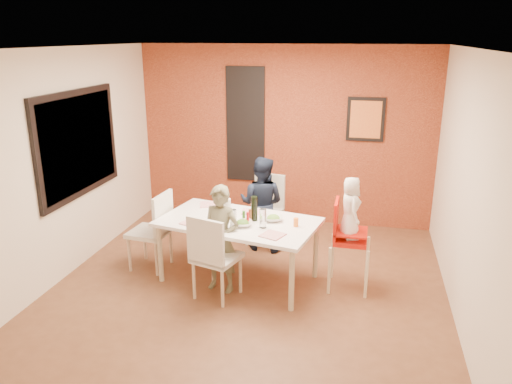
% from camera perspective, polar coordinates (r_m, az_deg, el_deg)
% --- Properties ---
extents(ground, '(4.50, 4.50, 0.00)m').
position_cam_1_polar(ground, '(6.04, -0.64, -10.40)').
color(ground, brown).
rests_on(ground, ground).
extents(ceiling, '(4.50, 4.50, 0.02)m').
position_cam_1_polar(ceiling, '(5.33, -0.74, 16.17)').
color(ceiling, white).
rests_on(ceiling, wall_back).
extents(wall_back, '(4.50, 0.02, 2.70)m').
position_cam_1_polar(wall_back, '(7.68, 3.25, 6.45)').
color(wall_back, beige).
rests_on(wall_back, ground).
extents(wall_front, '(4.50, 0.02, 2.70)m').
position_cam_1_polar(wall_front, '(3.51, -9.34, -7.64)').
color(wall_front, beige).
rests_on(wall_front, ground).
extents(wall_left, '(0.02, 4.50, 2.70)m').
position_cam_1_polar(wall_left, '(6.42, -20.64, 3.11)').
color(wall_left, beige).
rests_on(wall_left, ground).
extents(wall_right, '(0.02, 4.50, 2.70)m').
position_cam_1_polar(wall_right, '(5.48, 22.84, 0.48)').
color(wall_right, beige).
rests_on(wall_right, ground).
extents(brick_accent_wall, '(4.50, 0.02, 2.70)m').
position_cam_1_polar(brick_accent_wall, '(7.66, 3.22, 6.42)').
color(brick_accent_wall, maroon).
rests_on(brick_accent_wall, ground).
extents(picture_window_frame, '(0.05, 1.70, 1.30)m').
position_cam_1_polar(picture_window_frame, '(6.53, -19.66, 5.24)').
color(picture_window_frame, black).
rests_on(picture_window_frame, wall_left).
extents(picture_window_pane, '(0.02, 1.55, 1.15)m').
position_cam_1_polar(picture_window_pane, '(6.52, -19.55, 5.24)').
color(picture_window_pane, black).
rests_on(picture_window_pane, wall_left).
extents(glassblock_strip, '(0.55, 0.03, 1.70)m').
position_cam_1_polar(glassblock_strip, '(7.74, -1.20, 7.69)').
color(glassblock_strip, silver).
rests_on(glassblock_strip, wall_back).
extents(glassblock_surround, '(0.60, 0.03, 1.76)m').
position_cam_1_polar(glassblock_surround, '(7.73, -1.21, 7.68)').
color(glassblock_surround, black).
rests_on(glassblock_surround, wall_back).
extents(art_print_frame, '(0.54, 0.03, 0.64)m').
position_cam_1_polar(art_print_frame, '(7.48, 12.42, 8.11)').
color(art_print_frame, black).
rests_on(art_print_frame, wall_back).
extents(art_print_canvas, '(0.44, 0.01, 0.54)m').
position_cam_1_polar(art_print_canvas, '(7.47, 12.42, 8.09)').
color(art_print_canvas, orange).
rests_on(art_print_canvas, wall_back).
extents(dining_table, '(1.97, 1.34, 0.76)m').
position_cam_1_polar(dining_table, '(5.86, -2.03, -3.88)').
color(dining_table, white).
rests_on(dining_table, ground).
extents(chair_near, '(0.57, 0.57, 0.99)m').
position_cam_1_polar(chair_near, '(5.49, -5.02, -7.01)').
color(chair_near, silver).
rests_on(chair_near, ground).
extents(chair_far, '(0.53, 0.53, 0.97)m').
position_cam_1_polar(chair_far, '(7.00, 1.19, -1.51)').
color(chair_far, beige).
rests_on(chair_far, ground).
extents(chair_left, '(0.50, 0.50, 1.00)m').
position_cam_1_polar(chair_left, '(6.31, -11.45, -3.92)').
color(chair_left, silver).
rests_on(chair_left, ground).
extents(high_chair, '(0.45, 0.45, 1.06)m').
position_cam_1_polar(high_chair, '(5.79, 10.26, -5.02)').
color(high_chair, red).
rests_on(high_chair, ground).
extents(child_near, '(0.50, 0.38, 1.25)m').
position_cam_1_polar(child_near, '(5.67, -4.05, -5.39)').
color(child_near, '#5E5C43').
rests_on(child_near, ground).
extents(child_far, '(0.69, 0.57, 1.29)m').
position_cam_1_polar(child_far, '(6.74, 0.63, -1.32)').
color(child_far, '#151D30').
rests_on(child_far, ground).
extents(toddler, '(0.33, 0.40, 0.71)m').
position_cam_1_polar(toddler, '(5.66, 10.74, -1.82)').
color(toddler, white).
rests_on(toddler, high_chair).
extents(plate_near_left, '(0.28, 0.28, 0.01)m').
position_cam_1_polar(plate_near_left, '(5.80, -7.30, -3.49)').
color(plate_near_left, white).
rests_on(plate_near_left, dining_table).
extents(plate_far_mid, '(0.24, 0.24, 0.01)m').
position_cam_1_polar(plate_far_mid, '(6.10, -0.61, -2.26)').
color(plate_far_mid, white).
rests_on(plate_far_mid, dining_table).
extents(plate_near_right, '(0.30, 0.30, 0.01)m').
position_cam_1_polar(plate_near_right, '(5.41, 1.90, -4.94)').
color(plate_near_right, silver).
rests_on(plate_near_right, dining_table).
extents(plate_far_left, '(0.29, 0.29, 0.01)m').
position_cam_1_polar(plate_far_left, '(6.38, -5.36, -1.42)').
color(plate_far_left, white).
rests_on(plate_far_left, dining_table).
extents(salad_bowl_a, '(0.28, 0.28, 0.05)m').
position_cam_1_polar(salad_bowl_a, '(5.66, -1.55, -3.63)').
color(salad_bowl_a, white).
rests_on(salad_bowl_a, dining_table).
extents(salad_bowl_b, '(0.28, 0.28, 0.05)m').
position_cam_1_polar(salad_bowl_b, '(5.82, 1.99, -3.04)').
color(salad_bowl_b, silver).
rests_on(salad_bowl_b, dining_table).
extents(wine_bottle, '(0.08, 0.08, 0.29)m').
position_cam_1_polar(wine_bottle, '(5.78, -0.21, -1.91)').
color(wine_bottle, black).
rests_on(wine_bottle, dining_table).
extents(wine_glass_a, '(0.07, 0.07, 0.21)m').
position_cam_1_polar(wine_glass_a, '(5.61, -2.62, -3.03)').
color(wine_glass_a, white).
rests_on(wine_glass_a, dining_table).
extents(wine_glass_b, '(0.08, 0.08, 0.22)m').
position_cam_1_polar(wine_glass_b, '(5.58, 0.80, -3.03)').
color(wine_glass_b, white).
rests_on(wine_glass_b, dining_table).
extents(paper_towel_roll, '(0.11, 0.11, 0.24)m').
position_cam_1_polar(paper_towel_roll, '(5.86, -3.41, -1.92)').
color(paper_towel_roll, white).
rests_on(paper_towel_roll, dining_table).
extents(condiment_red, '(0.04, 0.04, 0.14)m').
position_cam_1_polar(condiment_red, '(5.72, -0.94, -2.96)').
color(condiment_red, red).
rests_on(condiment_red, dining_table).
extents(condiment_green, '(0.04, 0.04, 0.14)m').
position_cam_1_polar(condiment_green, '(5.76, -1.41, -2.82)').
color(condiment_green, '#357727').
rests_on(condiment_green, dining_table).
extents(condiment_brown, '(0.04, 0.04, 0.15)m').
position_cam_1_polar(condiment_brown, '(5.78, -0.67, -2.69)').
color(condiment_brown, brown).
rests_on(condiment_brown, dining_table).
extents(sippy_cup, '(0.06, 0.06, 0.10)m').
position_cam_1_polar(sippy_cup, '(5.66, 4.59, -3.47)').
color(sippy_cup, orange).
rests_on(sippy_cup, dining_table).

